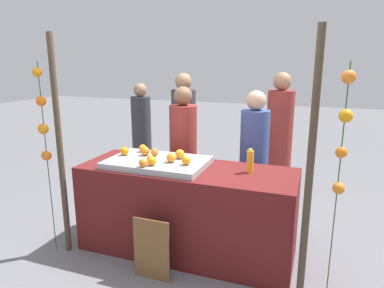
# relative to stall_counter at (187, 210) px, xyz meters

# --- Properties ---
(ground_plane) EXTENTS (24.00, 24.00, 0.00)m
(ground_plane) POSITION_rel_stall_counter_xyz_m (0.00, 0.00, -0.43)
(ground_plane) COLOR slate
(stall_counter) EXTENTS (2.06, 0.75, 0.86)m
(stall_counter) POSITION_rel_stall_counter_xyz_m (0.00, 0.00, 0.00)
(stall_counter) COLOR #5B1919
(stall_counter) RESTS_ON ground_plane
(orange_tray) EXTENTS (0.95, 0.62, 0.06)m
(orange_tray) POSITION_rel_stall_counter_xyz_m (-0.29, -0.02, 0.46)
(orange_tray) COLOR #9EA0A5
(orange_tray) RESTS_ON stall_counter
(orange_0) EXTENTS (0.08, 0.08, 0.08)m
(orange_0) POSITION_rel_stall_counter_xyz_m (-0.56, 0.18, 0.53)
(orange_0) COLOR orange
(orange_0) RESTS_ON orange_tray
(orange_1) EXTENTS (0.07, 0.07, 0.07)m
(orange_1) POSITION_rel_stall_counter_xyz_m (-0.31, -0.14, 0.53)
(orange_1) COLOR orange
(orange_1) RESTS_ON orange_tray
(orange_2) EXTENTS (0.07, 0.07, 0.07)m
(orange_2) POSITION_rel_stall_counter_xyz_m (-0.38, 0.09, 0.53)
(orange_2) COLOR orange
(orange_2) RESTS_ON orange_tray
(orange_3) EXTENTS (0.09, 0.09, 0.09)m
(orange_3) POSITION_rel_stall_counter_xyz_m (-0.47, 0.07, 0.53)
(orange_3) COLOR orange
(orange_3) RESTS_ON orange_tray
(orange_4) EXTENTS (0.08, 0.08, 0.08)m
(orange_4) POSITION_rel_stall_counter_xyz_m (-0.26, -0.21, 0.53)
(orange_4) COLOR orange
(orange_4) RESTS_ON orange_tray
(orange_5) EXTENTS (0.09, 0.09, 0.09)m
(orange_5) POSITION_rel_stall_counter_xyz_m (-0.10, 0.08, 0.54)
(orange_5) COLOR orange
(orange_5) RESTS_ON orange_tray
(orange_6) EXTENTS (0.08, 0.08, 0.08)m
(orange_6) POSITION_rel_stall_counter_xyz_m (0.03, -0.09, 0.53)
(orange_6) COLOR orange
(orange_6) RESTS_ON orange_tray
(orange_7) EXTENTS (0.09, 0.09, 0.09)m
(orange_7) POSITION_rel_stall_counter_xyz_m (-0.13, -0.06, 0.53)
(orange_7) COLOR orange
(orange_7) RESTS_ON orange_tray
(orange_8) EXTENTS (0.08, 0.08, 0.08)m
(orange_8) POSITION_rel_stall_counter_xyz_m (-0.31, -0.28, 0.53)
(orange_8) COLOR orange
(orange_8) RESTS_ON orange_tray
(orange_9) EXTENTS (0.08, 0.08, 0.08)m
(orange_9) POSITION_rel_stall_counter_xyz_m (-0.68, 0.01, 0.53)
(orange_9) COLOR orange
(orange_9) RESTS_ON orange_tray
(juice_bottle) EXTENTS (0.06, 0.06, 0.22)m
(juice_bottle) POSITION_rel_stall_counter_xyz_m (0.59, 0.07, 0.53)
(juice_bottle) COLOR orange
(juice_bottle) RESTS_ON stall_counter
(chalkboard_sign) EXTENTS (0.33, 0.03, 0.57)m
(chalkboard_sign) POSITION_rel_stall_counter_xyz_m (-0.11, -0.54, -0.16)
(chalkboard_sign) COLOR brown
(chalkboard_sign) RESTS_ON ground_plane
(vendor_left) EXTENTS (0.32, 0.32, 1.57)m
(vendor_left) POSITION_rel_stall_counter_xyz_m (-0.30, 0.68, 0.30)
(vendor_left) COLOR maroon
(vendor_left) RESTS_ON ground_plane
(vendor_right) EXTENTS (0.31, 0.31, 1.55)m
(vendor_right) POSITION_rel_stall_counter_xyz_m (0.51, 0.72, 0.29)
(vendor_right) COLOR #384C8C
(vendor_right) RESTS_ON ground_plane
(crowd_person_0) EXTENTS (0.34, 0.34, 1.71)m
(crowd_person_0) POSITION_rel_stall_counter_xyz_m (0.67, 1.63, 0.37)
(crowd_person_0) COLOR maroon
(crowd_person_0) RESTS_ON ground_plane
(crowd_person_1) EXTENTS (0.30, 0.30, 1.51)m
(crowd_person_1) POSITION_rel_stall_counter_xyz_m (-1.44, 1.79, 0.28)
(crowd_person_1) COLOR #333338
(crowd_person_1) RESTS_ON ground_plane
(crowd_person_2) EXTENTS (0.34, 0.34, 1.69)m
(crowd_person_2) POSITION_rel_stall_counter_xyz_m (-0.62, 1.50, 0.36)
(crowd_person_2) COLOR #333338
(crowd_person_2) RESTS_ON ground_plane
(canopy_post_left) EXTENTS (0.06, 0.06, 2.10)m
(canopy_post_left) POSITION_rel_stall_counter_xyz_m (-1.11, -0.41, 0.62)
(canopy_post_left) COLOR #473828
(canopy_post_left) RESTS_ON ground_plane
(canopy_post_right) EXTENTS (0.06, 0.06, 2.10)m
(canopy_post_right) POSITION_rel_stall_counter_xyz_m (1.11, -0.41, 0.62)
(canopy_post_right) COLOR #473828
(canopy_post_right) RESTS_ON ground_plane
(garland_strand_left) EXTENTS (0.10, 0.10, 1.85)m
(garland_strand_left) POSITION_rel_stall_counter_xyz_m (-1.22, -0.48, 0.88)
(garland_strand_left) COLOR #2D4C23
(garland_strand_left) RESTS_ON ground_plane
(garland_strand_right) EXTENTS (0.10, 0.10, 1.85)m
(garland_strand_right) POSITION_rel_stall_counter_xyz_m (1.31, -0.44, 0.95)
(garland_strand_right) COLOR #2D4C23
(garland_strand_right) RESTS_ON ground_plane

